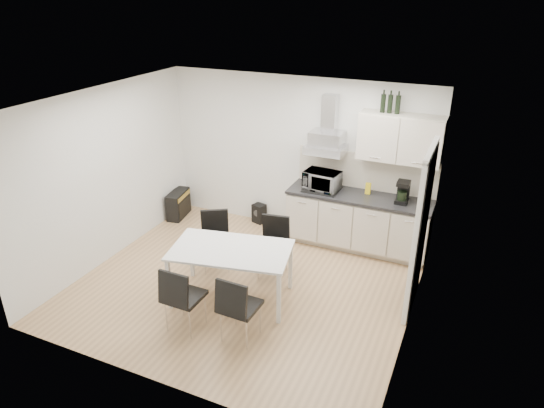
{
  "coord_description": "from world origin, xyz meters",
  "views": [
    {
      "loc": [
        2.7,
        -5.09,
        3.87
      ],
      "look_at": [
        0.21,
        0.49,
        1.1
      ],
      "focal_mm": 32.0,
      "sensor_mm": 36.0,
      "label": 1
    }
  ],
  "objects_px": {
    "chair_far_left": "(216,242)",
    "chair_far_right": "(273,248)",
    "chair_near_left": "(185,297)",
    "guitar_amp": "(178,204)",
    "floor_speaker": "(259,213)",
    "kitchenette": "(362,200)",
    "chair_near_right": "(240,307)",
    "dining_table": "(231,254)"
  },
  "relations": [
    {
      "from": "chair_near_left",
      "to": "guitar_amp",
      "type": "bearing_deg",
      "value": 126.46
    },
    {
      "from": "dining_table",
      "to": "chair_near_left",
      "type": "relative_size",
      "value": 1.91
    },
    {
      "from": "chair_far_right",
      "to": "chair_near_left",
      "type": "bearing_deg",
      "value": 63.08
    },
    {
      "from": "guitar_amp",
      "to": "floor_speaker",
      "type": "relative_size",
      "value": 1.78
    },
    {
      "from": "dining_table",
      "to": "guitar_amp",
      "type": "bearing_deg",
      "value": 127.35
    },
    {
      "from": "chair_far_right",
      "to": "floor_speaker",
      "type": "distance_m",
      "value": 1.76
    },
    {
      "from": "guitar_amp",
      "to": "chair_near_left",
      "type": "bearing_deg",
      "value": -64.33
    },
    {
      "from": "chair_far_left",
      "to": "chair_far_right",
      "type": "relative_size",
      "value": 1.0
    },
    {
      "from": "chair_far_left",
      "to": "guitar_amp",
      "type": "relative_size",
      "value": 1.45
    },
    {
      "from": "kitchenette",
      "to": "chair_near_right",
      "type": "distance_m",
      "value": 2.85
    },
    {
      "from": "chair_near_right",
      "to": "floor_speaker",
      "type": "height_order",
      "value": "chair_near_right"
    },
    {
      "from": "chair_far_left",
      "to": "floor_speaker",
      "type": "relative_size",
      "value": 2.58
    },
    {
      "from": "chair_far_right",
      "to": "chair_near_right",
      "type": "xyz_separation_m",
      "value": [
        0.22,
        -1.42,
        0.0
      ]
    },
    {
      "from": "chair_far_right",
      "to": "floor_speaker",
      "type": "xyz_separation_m",
      "value": [
        -0.92,
        1.48,
        -0.27
      ]
    },
    {
      "from": "chair_far_right",
      "to": "guitar_amp",
      "type": "bearing_deg",
      "value": -34.22
    },
    {
      "from": "chair_far_left",
      "to": "chair_near_right",
      "type": "height_order",
      "value": "same"
    },
    {
      "from": "kitchenette",
      "to": "chair_far_left",
      "type": "bearing_deg",
      "value": -139.98
    },
    {
      "from": "dining_table",
      "to": "guitar_amp",
      "type": "xyz_separation_m",
      "value": [
        -2.1,
        1.84,
        -0.44
      ]
    },
    {
      "from": "chair_near_right",
      "to": "floor_speaker",
      "type": "xyz_separation_m",
      "value": [
        -1.13,
        2.89,
        -0.27
      ]
    },
    {
      "from": "kitchenette",
      "to": "chair_far_right",
      "type": "xyz_separation_m",
      "value": [
        -0.93,
        -1.31,
        -0.39
      ]
    },
    {
      "from": "dining_table",
      "to": "chair_near_right",
      "type": "relative_size",
      "value": 1.91
    },
    {
      "from": "chair_far_right",
      "to": "guitar_amp",
      "type": "height_order",
      "value": "chair_far_right"
    },
    {
      "from": "chair_far_left",
      "to": "chair_near_left",
      "type": "distance_m",
      "value": 1.39
    },
    {
      "from": "kitchenette",
      "to": "chair_near_right",
      "type": "relative_size",
      "value": 2.86
    },
    {
      "from": "floor_speaker",
      "to": "guitar_amp",
      "type": "bearing_deg",
      "value": -147.8
    },
    {
      "from": "kitchenette",
      "to": "guitar_amp",
      "type": "distance_m",
      "value": 3.35
    },
    {
      "from": "dining_table",
      "to": "chair_far_left",
      "type": "xyz_separation_m",
      "value": [
        -0.57,
        0.57,
        -0.24
      ]
    },
    {
      "from": "chair_far_left",
      "to": "chair_near_left",
      "type": "xyz_separation_m",
      "value": [
        0.35,
        -1.35,
        0.0
      ]
    },
    {
      "from": "dining_table",
      "to": "chair_near_right",
      "type": "height_order",
      "value": "chair_near_right"
    },
    {
      "from": "dining_table",
      "to": "chair_near_left",
      "type": "bearing_deg",
      "value": -117.2
    },
    {
      "from": "chair_near_left",
      "to": "chair_near_right",
      "type": "height_order",
      "value": "same"
    },
    {
      "from": "chair_far_right",
      "to": "chair_near_left",
      "type": "distance_m",
      "value": 1.59
    },
    {
      "from": "dining_table",
      "to": "chair_far_right",
      "type": "distance_m",
      "value": 0.82
    },
    {
      "from": "dining_table",
      "to": "chair_far_right",
      "type": "bearing_deg",
      "value": 58.99
    },
    {
      "from": "kitchenette",
      "to": "guitar_amp",
      "type": "xyz_separation_m",
      "value": [
        -3.29,
        -0.21,
        -0.59
      ]
    },
    {
      "from": "chair_far_right",
      "to": "chair_near_left",
      "type": "height_order",
      "value": "same"
    },
    {
      "from": "chair_far_left",
      "to": "chair_near_right",
      "type": "bearing_deg",
      "value": 99.1
    },
    {
      "from": "chair_near_left",
      "to": "floor_speaker",
      "type": "xyz_separation_m",
      "value": [
        -0.43,
        3.0,
        -0.27
      ]
    },
    {
      "from": "chair_far_left",
      "to": "chair_far_right",
      "type": "distance_m",
      "value": 0.85
    },
    {
      "from": "kitchenette",
      "to": "chair_near_left",
      "type": "bearing_deg",
      "value": -116.6
    },
    {
      "from": "kitchenette",
      "to": "chair_far_left",
      "type": "height_order",
      "value": "kitchenette"
    },
    {
      "from": "kitchenette",
      "to": "guitar_amp",
      "type": "bearing_deg",
      "value": -176.33
    }
  ]
}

